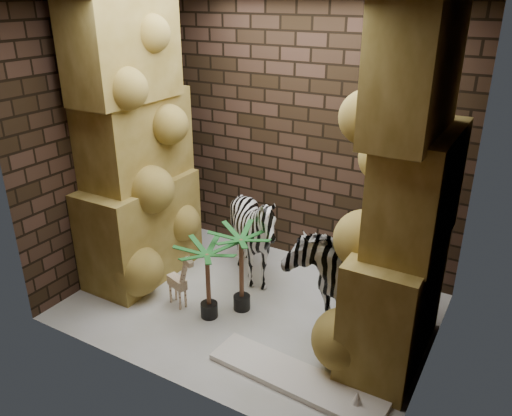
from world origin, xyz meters
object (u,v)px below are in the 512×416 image
Objects in this scene: giraffe_toy at (177,276)px; zebra_left at (254,239)px; palm_front at (241,271)px; palm_back at (208,282)px; surfboard at (296,378)px; zebra_right at (335,255)px.

zebra_left is at bearing 78.80° from giraffe_toy.
giraffe_toy is 0.77× the size of palm_front.
surfboard is (1.14, -0.39, -0.37)m from palm_back.
palm_front reaches higher than palm_back.
zebra_right is 2.03× the size of giraffe_toy.
zebra_left is 1.29× the size of palm_front.
zebra_left is at bearing 86.30° from palm_back.
surfboard is at bearing 3.83° from giraffe_toy.
zebra_left is 1.44× the size of palm_back.
zebra_right is 0.92m from palm_front.
giraffe_toy is at bearing 169.13° from surfboard.
zebra_left reaches higher than palm_back.
zebra_left is 0.55m from palm_front.
palm_front is at bearing 52.27° from palm_back.
giraffe_toy is 1.61m from surfboard.
zebra_right is at bearing 30.43° from palm_back.
surfboard is at bearing -51.29° from zebra_left.
giraffe_toy is at bearing -165.19° from zebra_right.
palm_front is (-0.82, -0.34, -0.25)m from zebra_right.
palm_front is 0.35m from palm_back.
giraffe_toy is 0.44× the size of surfboard.
palm_front is at bearing 41.90° from giraffe_toy.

